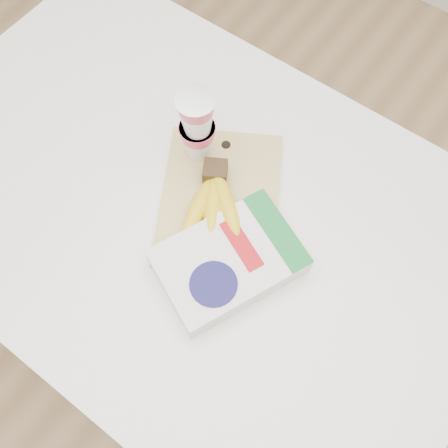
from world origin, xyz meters
name	(u,v)px	position (x,y,z in m)	size (l,w,h in m)	color
room	(163,65)	(0.00, 0.00, 1.35)	(4.00, 4.00, 4.00)	tan
table	(196,275)	(0.00, 0.00, 0.48)	(1.28, 0.85, 0.96)	white
cutting_board	(220,198)	(0.06, 0.04, 0.97)	(0.24, 0.32, 0.02)	#D3B874
bananas	(213,203)	(0.06, 0.01, 1.00)	(0.17, 0.19, 0.06)	#382816
yogurt_stack	(197,126)	(-0.04, 0.10, 1.07)	(0.08, 0.08, 0.18)	white
cereal_box	(229,261)	(0.16, -0.06, 0.99)	(0.26, 0.31, 0.06)	white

